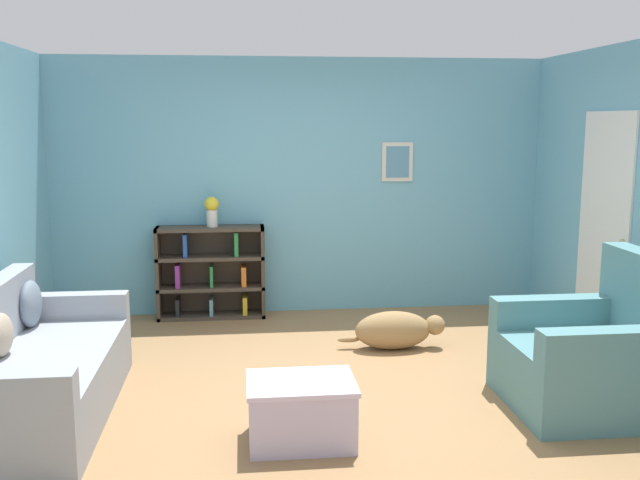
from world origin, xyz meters
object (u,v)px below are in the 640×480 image
vase (212,210)px  bookshelf (211,273)px  coffee_table (301,409)px  dog (396,330)px  couch (32,373)px  recliner_chair (595,357)px

vase → bookshelf: bearing=132.8°
coffee_table → dog: size_ratio=0.70×
couch → dog: 2.97m
recliner_chair → coffee_table: recliner_chair is taller
recliner_chair → vase: size_ratio=3.58×
coffee_table → recliner_chair: bearing=9.1°
dog → vase: 2.21m
recliner_chair → coffee_table: bearing=-170.9°
recliner_chair → coffee_table: 2.10m
couch → coffee_table: (1.76, -0.57, -0.10)m
recliner_chair → vase: vase is taller
couch → recliner_chair: bearing=-3.6°
coffee_table → dog: 1.99m
coffee_table → vase: bearing=102.3°
bookshelf → recliner_chair: (2.73, -2.63, -0.10)m
dog → vase: bearing=143.2°
couch → recliner_chair: 3.83m
coffee_table → vase: size_ratio=2.22×
couch → bookshelf: bookshelf is taller
dog → coffee_table: bearing=-119.3°
vase → recliner_chair: bearing=-43.9°
recliner_chair → bookshelf: bearing=136.1°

